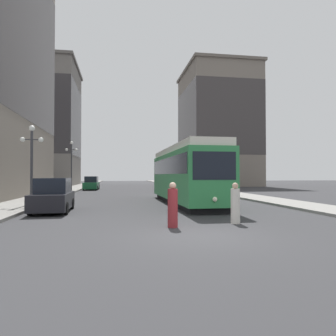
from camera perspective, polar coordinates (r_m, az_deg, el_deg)
The scene contains 13 objects.
ground_plane at distance 10.55m, azimuth 5.79°, elevation -12.09°, with size 200.00×200.00×0.00m, color #303033.
sidewalk_left at distance 50.43m, azimuth -16.24°, elevation -3.42°, with size 2.96×120.00×0.15m, color gray.
sidewalk_right at distance 51.36m, azimuth 3.82°, elevation -3.43°, with size 2.96×120.00×0.15m, color gray.
streetcar at distance 22.04m, azimuth 3.03°, elevation -0.98°, with size 2.75×13.45×3.89m.
transit_bus at distance 41.74m, azimuth 2.25°, elevation -1.35°, with size 2.74×12.90×3.45m.
parked_car_left_near at distance 18.19m, azimuth -20.03°, elevation -4.80°, with size 1.98×4.48×1.82m.
parked_car_left_mid at distance 43.75m, azimuth -13.65°, elevation -2.75°, with size 1.96×4.85×1.82m.
pedestrian_crossing_near at distance 12.04m, azimuth 0.85°, elevation -6.93°, with size 0.38×0.38×1.71m.
pedestrian_crossing_far at distance 13.28m, azimuth 12.05°, elevation -6.46°, with size 0.37×0.37×1.67m.
lamp_post_left_near at distance 21.63m, azimuth -23.38°, elevation 2.70°, with size 1.41×0.36×4.96m.
lamp_post_left_far at distance 38.83m, azimuth -17.02°, elevation 1.66°, with size 1.41×0.36×5.82m.
building_left_midblock at distance 64.31m, azimuth -21.51°, elevation 7.53°, with size 12.58×15.85×22.83m.
building_right_corner at distance 62.64m, azimuth 8.84°, elevation 7.49°, with size 12.91×16.47×22.43m.
Camera 1 is at (-2.67, -10.01, 1.98)m, focal length 33.79 mm.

